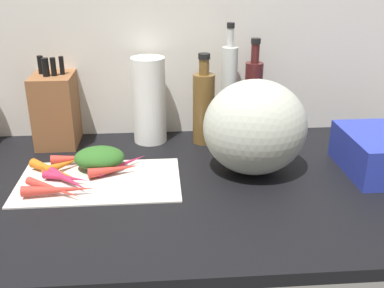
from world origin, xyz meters
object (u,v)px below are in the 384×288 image
Objects in this scene: bottle_2 at (253,97)px; cutting_board at (99,181)px; paper_towel_roll at (149,100)px; bottle_0 at (204,106)px; carrot_5 at (68,180)px; winter_squash at (255,127)px; carrot_3 at (54,189)px; carrot_2 at (62,165)px; carrot_7 at (114,169)px; carrot_1 at (66,178)px; bottle_1 at (229,92)px; carrot_8 at (92,163)px; knife_block at (56,109)px; carrot_4 at (54,170)px; carrot_0 at (59,190)px; carrot_9 at (123,164)px; carrot_6 at (75,158)px.

cutting_board is at bearing -147.66° from bottle_2.
paper_towel_roll is 0.95× the size of bottle_0.
carrot_5 is 0.56× the size of winter_squash.
winter_squash is 37.96cm from paper_towel_roll.
carrot_3 is (-10.47, -6.44, 1.49)cm from cutting_board.
carrot_2 is 15.14cm from carrot_7.
carrot_1 is at bearing 71.64° from carrot_3.
carrot_1 is 57.70cm from bottle_1.
knife_block reaches higher than carrot_8.
carrot_3 is at bearing -144.18° from bottle_1.
knife_block reaches higher than carrot_1.
knife_block reaches higher than carrot_7.
carrot_3 is at bearing -88.38° from carrot_2.
carrot_5 is 51.34cm from winter_squash.
carrot_4 and carrot_7 have the same top height.
carrot_8 is at bearing -152.76° from bottle_1.
carrot_7 reaches higher than carrot_8.
carrot_4 is at bearing -156.99° from carrot_8.
winter_squash is at bearing -3.41° from carrot_2.
winter_squash is (54.71, -0.03, 10.87)cm from carrot_4.
bottle_0 is at bearing -3.08° from knife_block.
carrot_4 is (-12.52, 3.60, 1.75)cm from cutting_board.
carrot_0 is 68.32cm from bottle_2.
winter_squash reaches higher than carrot_7.
carrot_9 is at bearing 0.61° from carrot_2.
carrot_2 is 54.22cm from winter_squash.
carrot_2 is at bearing -179.39° from carrot_9.
carrot_1 is 0.46× the size of knife_block.
carrot_9 is (13.74, -3.94, -0.44)cm from carrot_6.
knife_block is 0.75× the size of bottle_1.
carrot_5 is (-7.62, -2.13, 1.60)cm from cutting_board.
carrot_8 is (-6.56, 4.91, -0.09)cm from carrot_7.
winter_squash reaches higher than carrot_2.
bottle_2 is (33.54, 1.36, -0.19)cm from paper_towel_roll.
knife_block is at bearing 127.15° from carrot_7.
carrot_9 is at bearing 27.30° from carrot_1.
carrot_9 is 48.43cm from bottle_2.
bottle_2 is at bearing 30.28° from carrot_5.
carrot_7 is at bearing -2.73° from carrot_4.
winter_squash is at bearing -40.86° from paper_towel_roll.
cutting_board is at bearing -61.18° from knife_block.
winter_squash is 25.30cm from bottle_0.
carrot_4 is at bearing -123.08° from carrot_6.
bottle_1 is at bearing 32.10° from carrot_1.
knife_block is (-3.18, 24.93, 9.32)cm from carrot_4.
cutting_board is 1.33× the size of bottle_2.
bottle_2 reaches higher than paper_towel_roll.
bottle_0 is at bearing 40.54° from carrot_0.
carrot_1 is 0.47× the size of paper_towel_roll.
bottle_1 is (46.74, 18.37, 13.49)cm from carrot_6.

